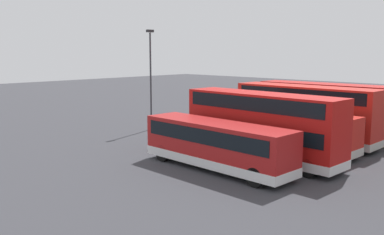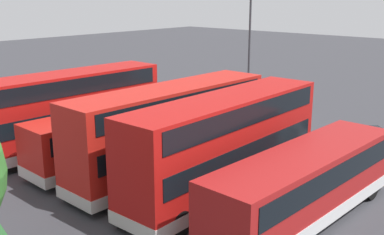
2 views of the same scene
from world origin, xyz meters
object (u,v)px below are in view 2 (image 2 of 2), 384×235
bus_double_decker_second (226,143)px  bus_single_deck_sixth (51,110)px  bus_double_decker_fifth (71,108)px  bus_single_deck_near_end (305,183)px  car_hatchback_silver (363,142)px  bus_double_decker_third (171,128)px  lamp_post_tall (249,43)px  bus_single_deck_fourth (127,131)px

bus_double_decker_second → bus_single_deck_sixth: (14.25, 0.09, -0.83)m
bus_double_decker_fifth → bus_single_deck_sixth: size_ratio=1.07×
bus_double_decker_second → bus_single_deck_near_end: bearing=179.8°
bus_double_decker_fifth → car_hatchback_silver: (-13.14, -10.58, -1.75)m
bus_single_deck_near_end → bus_double_decker_fifth: 14.70m
bus_single_deck_near_end → bus_double_decker_second: (4.00, -0.02, 0.83)m
bus_double_decker_second → bus_double_decker_third: same height
bus_double_decker_third → bus_double_decker_fifth: size_ratio=1.03×
bus_single_deck_near_end → bus_single_deck_sixth: (18.25, 0.08, -0.00)m
bus_single_deck_near_end → bus_double_decker_second: bus_double_decker_second is taller
bus_double_decker_fifth → lamp_post_tall: size_ratio=1.24×
bus_single_deck_near_end → bus_double_decker_third: size_ratio=0.92×
bus_single_deck_near_end → bus_double_decker_fifth: bearing=3.4°
bus_double_decker_third → bus_single_deck_near_end: bearing=179.8°
lamp_post_tall → bus_single_deck_fourth: bearing=95.6°
bus_single_deck_sixth → car_hatchback_silver: (-16.74, -9.77, -0.92)m
bus_double_decker_third → car_hatchback_silver: bus_double_decker_third is taller
bus_double_decker_second → bus_single_deck_fourth: bearing=-0.0°
bus_single_deck_fourth → lamp_post_tall: bearing=-84.4°
bus_double_decker_fifth → car_hatchback_silver: size_ratio=2.61×
bus_double_decker_second → bus_single_deck_fourth: 6.85m
bus_single_deck_sixth → bus_single_deck_fourth: bearing=-179.3°
bus_single_deck_near_end → bus_single_deck_sixth: 18.25m
bus_single_deck_fourth → bus_single_deck_sixth: bearing=0.7°
bus_single_deck_near_end → bus_single_deck_fourth: (10.81, -0.02, 0.00)m
bus_single_deck_near_end → bus_single_deck_fourth: 10.81m
bus_double_decker_third → bus_double_decker_fifth: same height
bus_double_decker_fifth → bus_single_deck_fourth: bearing=-166.8°
lamp_post_tall → bus_single_deck_near_end: bearing=132.3°
bus_double_decker_fifth → bus_single_deck_sixth: bus_double_decker_fifth is taller
bus_single_deck_fourth → bus_single_deck_near_end: bearing=179.9°
bus_double_decker_third → lamp_post_tall: 14.35m
bus_double_decker_third → bus_double_decker_fifth: 7.30m
car_hatchback_silver → bus_single_deck_sixth: bearing=30.3°
bus_single_deck_fourth → bus_double_decker_fifth: (3.84, 0.90, 0.83)m
bus_double_decker_third → car_hatchback_silver: bearing=-121.3°
bus_double_decker_second → car_hatchback_silver: (-2.49, -9.68, -1.75)m
car_hatchback_silver → bus_double_decker_third: bearing=58.7°
bus_single_deck_fourth → bus_double_decker_fifth: bus_double_decker_fifth is taller
bus_single_deck_fourth → car_hatchback_silver: 13.45m
bus_double_decker_third → bus_single_deck_fourth: (3.40, 0.00, -0.83)m
bus_single_deck_near_end → bus_double_decker_fifth: bus_double_decker_fifth is taller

